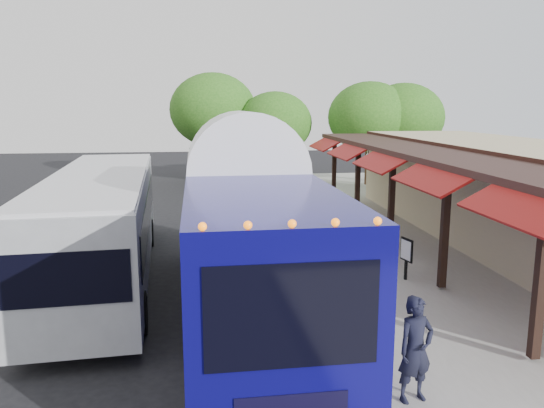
{
  "coord_description": "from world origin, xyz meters",
  "views": [
    {
      "loc": [
        -2.29,
        -12.65,
        4.93
      ],
      "look_at": [
        -0.22,
        3.95,
        1.8
      ],
      "focal_mm": 35.0,
      "sensor_mm": 36.0,
      "label": 1
    }
  ],
  "objects_px": {
    "ped_b": "(280,202)",
    "ped_d": "(309,210)",
    "ped_a": "(416,349)",
    "ped_c": "(303,192)",
    "sign_board": "(406,252)",
    "coach_bus": "(245,234)",
    "city_bus": "(103,221)"
  },
  "relations": [
    {
      "from": "ped_b",
      "to": "ped_d",
      "type": "bearing_deg",
      "value": 125.58
    },
    {
      "from": "ped_a",
      "to": "ped_c",
      "type": "relative_size",
      "value": 1.15
    },
    {
      "from": "ped_a",
      "to": "sign_board",
      "type": "xyz_separation_m",
      "value": [
        2.13,
        5.9,
        -0.09
      ]
    },
    {
      "from": "ped_c",
      "to": "ped_d",
      "type": "bearing_deg",
      "value": 77.95
    },
    {
      "from": "sign_board",
      "to": "ped_a",
      "type": "bearing_deg",
      "value": -122.8
    },
    {
      "from": "ped_a",
      "to": "ped_b",
      "type": "distance_m",
      "value": 13.05
    },
    {
      "from": "coach_bus",
      "to": "ped_d",
      "type": "xyz_separation_m",
      "value": [
        2.89,
        7.31,
        -0.97
      ]
    },
    {
      "from": "ped_b",
      "to": "ped_d",
      "type": "xyz_separation_m",
      "value": [
        0.84,
        -1.73,
        -0.02
      ]
    },
    {
      "from": "coach_bus",
      "to": "ped_a",
      "type": "xyz_separation_m",
      "value": [
        2.46,
        -4.0,
        -1.01
      ]
    },
    {
      "from": "coach_bus",
      "to": "ped_b",
      "type": "relative_size",
      "value": 6.31
    },
    {
      "from": "ped_c",
      "to": "ped_b",
      "type": "bearing_deg",
      "value": 61.6
    },
    {
      "from": "ped_c",
      "to": "sign_board",
      "type": "bearing_deg",
      "value": 91.32
    },
    {
      "from": "ped_c",
      "to": "ped_d",
      "type": "height_order",
      "value": "ped_d"
    },
    {
      "from": "coach_bus",
      "to": "sign_board",
      "type": "xyz_separation_m",
      "value": [
        4.59,
        1.89,
        -1.1
      ]
    },
    {
      "from": "coach_bus",
      "to": "ped_b",
      "type": "xyz_separation_m",
      "value": [
        2.05,
        9.04,
        -0.95
      ]
    },
    {
      "from": "sign_board",
      "to": "ped_d",
      "type": "bearing_deg",
      "value": 94.47
    },
    {
      "from": "ped_c",
      "to": "sign_board",
      "type": "distance_m",
      "value": 10.69
    },
    {
      "from": "ped_d",
      "to": "sign_board",
      "type": "xyz_separation_m",
      "value": [
        1.7,
        -5.42,
        -0.14
      ]
    },
    {
      "from": "city_bus",
      "to": "sign_board",
      "type": "height_order",
      "value": "city_bus"
    },
    {
      "from": "city_bus",
      "to": "ped_c",
      "type": "relative_size",
      "value": 7.54
    },
    {
      "from": "ped_c",
      "to": "ped_d",
      "type": "distance_m",
      "value": 5.29
    },
    {
      "from": "city_bus",
      "to": "ped_a",
      "type": "distance_m",
      "value": 9.73
    },
    {
      "from": "coach_bus",
      "to": "ped_d",
      "type": "relative_size",
      "value": 6.44
    },
    {
      "from": "coach_bus",
      "to": "sign_board",
      "type": "distance_m",
      "value": 5.09
    },
    {
      "from": "ped_a",
      "to": "ped_c",
      "type": "height_order",
      "value": "ped_a"
    },
    {
      "from": "ped_a",
      "to": "ped_b",
      "type": "xyz_separation_m",
      "value": [
        -0.41,
        13.04,
        0.06
      ]
    },
    {
      "from": "ped_a",
      "to": "ped_b",
      "type": "relative_size",
      "value": 0.93
    },
    {
      "from": "city_bus",
      "to": "ped_c",
      "type": "distance_m",
      "value": 11.8
    },
    {
      "from": "city_bus",
      "to": "ped_d",
      "type": "xyz_separation_m",
      "value": [
        6.68,
        3.88,
        -0.62
      ]
    },
    {
      "from": "coach_bus",
      "to": "city_bus",
      "type": "bearing_deg",
      "value": 136.69
    },
    {
      "from": "sign_board",
      "to": "city_bus",
      "type": "bearing_deg",
      "value": 156.68
    },
    {
      "from": "ped_a",
      "to": "ped_b",
      "type": "height_order",
      "value": "ped_b"
    }
  ]
}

